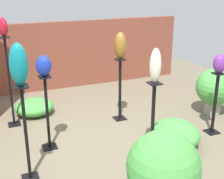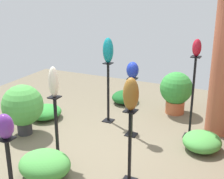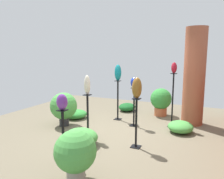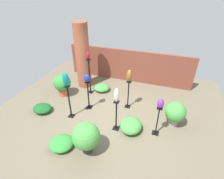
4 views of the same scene
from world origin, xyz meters
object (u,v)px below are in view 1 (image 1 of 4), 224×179
Objects in this scene: pedestal_teal at (26,138)px; art_vase_cobalt at (44,66)px; pedestal_bronze at (120,93)px; art_vase_teal at (19,65)px; pedestal_ruby at (10,86)px; potted_plant_front_left at (163,169)px; art_vase_bronze at (120,46)px; art_vase_ivory at (155,66)px; art_vase_ruby at (3,27)px; art_vase_violet at (220,64)px; pedestal_violet at (215,106)px; pedestal_cobalt at (48,116)px; potted_plant_front_right at (215,88)px; pedestal_ivory at (153,123)px.

pedestal_teal is 4.20× the size of art_vase_cobalt.
art_vase_teal is (-1.70, -1.15, 0.95)m from pedestal_bronze.
potted_plant_front_left is at bearing -66.76° from pedestal_ruby.
art_vase_bronze is 0.97× the size of art_vase_ivory.
art_vase_teal is (-1.70, -1.15, 0.15)m from art_vase_bronze.
art_vase_ruby reaches higher than art_vase_violet.
pedestal_teal is 2.85m from pedestal_violet.
pedestal_ruby is 1.06m from pedestal_cobalt.
art_vase_ivory is 1.23m from art_vase_violet.
art_vase_ivory is (-0.06, -1.22, -0.02)m from art_vase_bronze.
pedestal_teal is 4.14× the size of art_vase_violet.
art_vase_bronze is at bearing 165.27° from potted_plant_front_right.
art_vase_bronze is 1.22m from art_vase_ivory.
art_vase_bronze is at bearing -15.00° from pedestal_ruby.
pedestal_bronze is 2.35m from potted_plant_front_left.
pedestal_violet is at bearing 0.00° from art_vase_violet.
pedestal_violet reaches higher than potted_plant_front_right.
potted_plant_front_right is (2.17, 1.86, -0.06)m from potted_plant_front_left.
pedestal_cobalt is 1.10× the size of pedestal_violet.
pedestal_violet is 2.24× the size of art_vase_bronze.
potted_plant_front_left is at bearing -44.38° from pedestal_teal.
art_vase_teal reaches higher than art_vase_cobalt.
pedestal_teal is 2.91m from art_vase_violet.
art_vase_ivory is at bearing -2.45° from pedestal_teal.
art_vase_bronze reaches higher than art_vase_ivory.
art_vase_teal is at bearing -165.96° from pedestal_teal.
pedestal_ruby reaches higher than pedestal_bronze.
art_vase_ruby is at bearing 165.13° from potted_plant_front_right.
pedestal_bronze is at bearing 20.87° from pedestal_cobalt.
art_vase_bronze is 0.52× the size of potted_plant_front_right.
art_vase_ivory is at bearing -90.00° from pedestal_ivory.
pedestal_teal is at bearing -120.04° from art_vase_cobalt.
art_vase_ruby reaches higher than pedestal_bronze.
pedestal_ruby is 3.26m from art_vase_violet.
pedestal_ruby is at bearing 113.24° from potted_plant_front_left.
pedestal_bronze reaches higher than pedestal_violet.
art_vase_teal is at bearing -89.28° from pedestal_ruby.
potted_plant_front_left reaches higher than potted_plant_front_right.
pedestal_violet is at bearing -129.26° from potted_plant_front_right.
art_vase_ivory reaches higher than art_vase_violet.
art_vase_cobalt is at bearing -67.90° from art_vase_ruby.
art_vase_cobalt is 2.06m from potted_plant_front_left.
potted_plant_front_left is at bearing -103.34° from pedestal_bronze.
pedestal_ruby reaches higher than art_vase_violet.
art_vase_ruby is 3.18m from potted_plant_front_left.
pedestal_cobalt is at bearing 150.66° from art_vase_ivory.
art_vase_violet is at bearing 180.00° from pedestal_violet.
pedestal_bronze is 2.44× the size of art_vase_bronze.
pedestal_teal is 1.43× the size of potted_plant_front_right.
pedestal_teal reaches higher than pedestal_violet.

